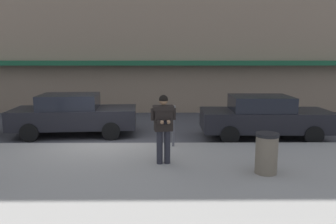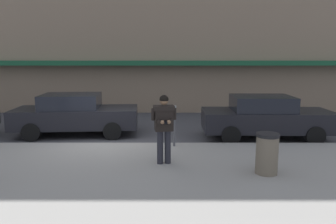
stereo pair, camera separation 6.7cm
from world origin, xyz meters
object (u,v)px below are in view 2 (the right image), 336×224
(parked_sedan_far, at_px, (265,117))
(man_texting_on_phone, at_px, (163,122))
(parking_meter, at_px, (174,120))
(trash_bin, at_px, (266,153))
(parked_sedan_mid, at_px, (75,114))

(parked_sedan_far, height_order, man_texting_on_phone, man_texting_on_phone)
(parked_sedan_far, bearing_deg, parking_meter, -155.09)
(man_texting_on_phone, xyz_separation_m, trash_bin, (2.45, -0.74, -0.62))
(parked_sedan_far, distance_m, parking_meter, 3.61)
(parked_sedan_far, bearing_deg, man_texting_on_phone, -137.89)
(parked_sedan_mid, bearing_deg, parking_meter, -29.79)
(man_texting_on_phone, relative_size, trash_bin, 1.84)
(parking_meter, relative_size, trash_bin, 1.30)
(parking_meter, bearing_deg, parked_sedan_mid, 150.21)
(parked_sedan_far, distance_m, trash_bin, 4.12)
(man_texting_on_phone, bearing_deg, trash_bin, -16.72)
(man_texting_on_phone, relative_size, parking_meter, 1.42)
(parked_sedan_mid, bearing_deg, trash_bin, -37.99)
(parked_sedan_far, height_order, parking_meter, parked_sedan_far)
(man_texting_on_phone, height_order, trash_bin, man_texting_on_phone)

